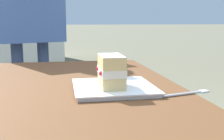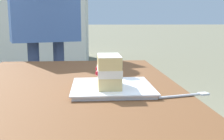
{
  "view_description": "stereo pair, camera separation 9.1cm",
  "coord_description": "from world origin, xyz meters",
  "px_view_note": "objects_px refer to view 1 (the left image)",
  "views": [
    {
      "loc": [
        0.96,
        0.0,
        0.97
      ],
      "look_at": [
        0.08,
        0.16,
        0.81
      ],
      "focal_mm": 44.34,
      "sensor_mm": 36.0,
      "label": 1
    },
    {
      "loc": [
        0.98,
        0.09,
        0.97
      ],
      "look_at": [
        0.08,
        0.16,
        0.81
      ],
      "focal_mm": 44.34,
      "sensor_mm": 36.0,
      "label": 2
    }
  ],
  "objects_px": {
    "patio_table": "(64,118)",
    "cake_slice": "(110,71)",
    "dessert_plate": "(112,88)",
    "diner_person": "(27,1)",
    "dessert_fork": "(187,93)"
  },
  "relations": [
    {
      "from": "dessert_plate",
      "to": "cake_slice",
      "type": "xyz_separation_m",
      "value": [
        0.02,
        -0.01,
        0.06
      ]
    },
    {
      "from": "patio_table",
      "to": "diner_person",
      "type": "bearing_deg",
      "value": -167.24
    },
    {
      "from": "patio_table",
      "to": "diner_person",
      "type": "relative_size",
      "value": 0.74
    },
    {
      "from": "patio_table",
      "to": "dessert_fork",
      "type": "relative_size",
      "value": 7.23
    },
    {
      "from": "patio_table",
      "to": "cake_slice",
      "type": "height_order",
      "value": "cake_slice"
    },
    {
      "from": "cake_slice",
      "to": "diner_person",
      "type": "height_order",
      "value": "diner_person"
    },
    {
      "from": "cake_slice",
      "to": "diner_person",
      "type": "relative_size",
      "value": 0.08
    },
    {
      "from": "cake_slice",
      "to": "diner_person",
      "type": "distance_m",
      "value": 1.16
    },
    {
      "from": "cake_slice",
      "to": "patio_table",
      "type": "bearing_deg",
      "value": -124.74
    },
    {
      "from": "dessert_plate",
      "to": "dessert_fork",
      "type": "xyz_separation_m",
      "value": [
        0.1,
        0.22,
        -0.0
      ]
    },
    {
      "from": "patio_table",
      "to": "dessert_fork",
      "type": "xyz_separation_m",
      "value": [
        0.18,
        0.38,
        0.12
      ]
    },
    {
      "from": "patio_table",
      "to": "dessert_fork",
      "type": "bearing_deg",
      "value": 64.45
    },
    {
      "from": "patio_table",
      "to": "cake_slice",
      "type": "bearing_deg",
      "value": 55.26
    },
    {
      "from": "diner_person",
      "to": "cake_slice",
      "type": "bearing_deg",
      "value": 19.09
    },
    {
      "from": "dessert_fork",
      "to": "diner_person",
      "type": "xyz_separation_m",
      "value": [
        -1.14,
        -0.6,
        0.35
      ]
    }
  ]
}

